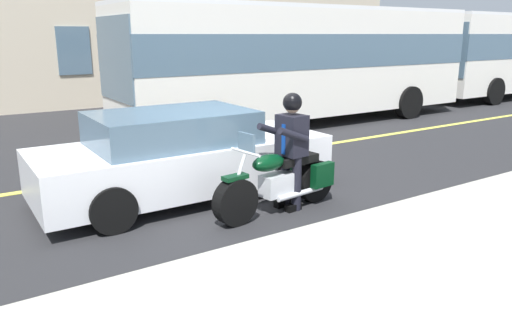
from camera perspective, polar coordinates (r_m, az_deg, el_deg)
The scene contains 6 objects.
ground_plane at distance 7.97m, azimuth -3.67°, elevation -4.20°, with size 80.00×80.00×0.00m, color #28282B.
lane_center_stripe at distance 9.69m, azimuth -9.50°, elevation -0.94°, with size 60.00×0.16×0.01m, color #E5DB4C.
motorcycle_main at distance 7.18m, azimuth 2.94°, elevation -2.53°, with size 2.22×0.76×1.26m.
rider_main at distance 7.16m, azimuth 4.10°, elevation 2.23°, with size 0.67×0.60×1.74m.
bus_far at distance 14.41m, azimuth 5.60°, elevation 11.74°, with size 11.05×2.70×3.30m.
car_silver at distance 7.82m, azimuth -8.67°, elevation 0.56°, with size 4.60×1.92×1.40m.
Camera 1 is at (3.68, 6.59, 2.55)m, focal length 34.29 mm.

